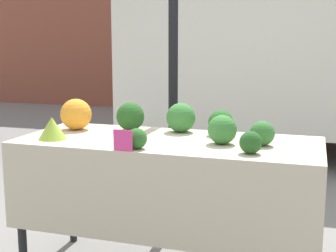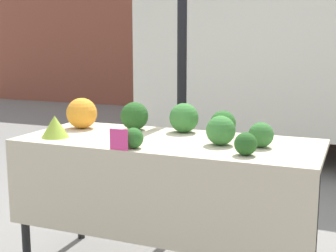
% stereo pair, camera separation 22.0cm
% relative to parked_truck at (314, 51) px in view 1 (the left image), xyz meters
% --- Properties ---
extents(tent_pole, '(0.07, 0.07, 2.48)m').
position_rel_parked_truck_xyz_m(tent_pole, '(-0.96, -2.95, -0.08)').
color(tent_pole, black).
rests_on(tent_pole, ground_plane).
extents(parked_truck, '(4.83, 2.25, 2.41)m').
position_rel_parked_truck_xyz_m(parked_truck, '(0.00, 0.00, 0.00)').
color(parked_truck, silver).
rests_on(parked_truck, ground_plane).
extents(market_table, '(1.74, 0.72, 0.86)m').
position_rel_parked_truck_xyz_m(market_table, '(-0.76, -3.77, -0.58)').
color(market_table, beige).
rests_on(market_table, ground_plane).
extents(orange_cauliflower, '(0.20, 0.20, 0.20)m').
position_rel_parked_truck_xyz_m(orange_cauliflower, '(-1.43, -3.58, -0.36)').
color(orange_cauliflower, orange).
rests_on(orange_cauliflower, market_table).
extents(romanesco_head, '(0.16, 0.16, 0.13)m').
position_rel_parked_truck_xyz_m(romanesco_head, '(-1.41, -3.90, -0.39)').
color(romanesco_head, '#93B238').
rests_on(romanesco_head, market_table).
extents(broccoli_head_0, '(0.14, 0.14, 0.14)m').
position_rel_parked_truck_xyz_m(broccoli_head_0, '(-0.23, -3.70, -0.39)').
color(broccoli_head_0, '#336B2D').
rests_on(broccoli_head_0, market_table).
extents(broccoli_head_1, '(0.16, 0.16, 0.16)m').
position_rel_parked_truck_xyz_m(broccoli_head_1, '(-0.44, -3.73, -0.38)').
color(broccoli_head_1, '#387533').
rests_on(broccoli_head_1, market_table).
extents(broccoli_head_2, '(0.11, 0.11, 0.11)m').
position_rel_parked_truck_xyz_m(broccoli_head_2, '(-0.85, -3.98, -0.40)').
color(broccoli_head_2, '#285B23').
rests_on(broccoli_head_2, market_table).
extents(broccoli_head_3, '(0.16, 0.16, 0.16)m').
position_rel_parked_truck_xyz_m(broccoli_head_3, '(-0.50, -3.49, -0.38)').
color(broccoli_head_3, '#285B23').
rests_on(broccoli_head_3, market_table).
extents(broccoli_head_4, '(0.12, 0.12, 0.12)m').
position_rel_parked_truck_xyz_m(broccoli_head_4, '(-0.26, -3.92, -0.40)').
color(broccoli_head_4, '#23511E').
rests_on(broccoli_head_4, market_table).
extents(broccoli_head_5, '(0.18, 0.18, 0.18)m').
position_rel_parked_truck_xyz_m(broccoli_head_5, '(-0.76, -3.45, -0.37)').
color(broccoli_head_5, '#387533').
rests_on(broccoli_head_5, market_table).
extents(broccoli_head_6, '(0.18, 0.18, 0.18)m').
position_rel_parked_truck_xyz_m(broccoli_head_6, '(-1.08, -3.50, -0.37)').
color(broccoli_head_6, '#23511E').
rests_on(broccoli_head_6, market_table).
extents(price_sign, '(0.10, 0.01, 0.11)m').
position_rel_parked_truck_xyz_m(price_sign, '(-0.90, -4.05, -0.40)').
color(price_sign, '#E53D84').
rests_on(price_sign, market_table).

